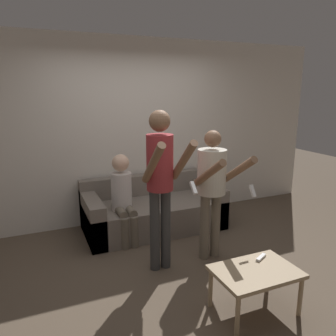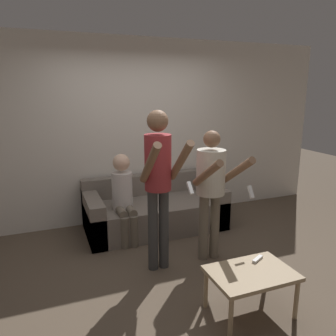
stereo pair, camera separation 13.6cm
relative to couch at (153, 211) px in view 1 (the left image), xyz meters
The scene contains 8 objects.
ground_plane 1.19m from the couch, 96.86° to the right, with size 14.00×14.00×0.00m, color brown.
wall_back 1.21m from the couch, 105.63° to the left, with size 6.40×0.06×2.70m.
couch is the anchor object (origin of this frame).
person_standing_left 1.41m from the couch, 106.05° to the right, with size 0.40×0.65×1.76m.
person_standing_right 1.34m from the couch, 73.95° to the right, with size 0.45×0.72×1.53m.
person_seated 0.66m from the couch, 155.50° to the right, with size 0.27×0.51×1.15m.
coffee_table 2.11m from the couch, 85.00° to the right, with size 0.74×0.50×0.41m.
remote_on_table 1.99m from the couch, 79.78° to the right, with size 0.15×0.10×0.02m.
Camera 1 is at (-1.41, -3.02, 1.96)m, focal length 35.00 mm.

